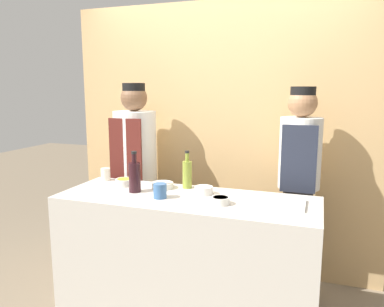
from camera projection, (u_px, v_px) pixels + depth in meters
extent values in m
cube|color=tan|center=(223.00, 139.00, 3.42)|extent=(2.81, 0.18, 2.40)
cube|color=beige|center=(186.00, 261.00, 2.62)|extent=(1.77, 0.63, 0.93)
cylinder|color=silver|center=(162.00, 185.00, 2.76)|extent=(0.16, 0.16, 0.04)
cylinder|color=#703384|center=(162.00, 183.00, 2.76)|extent=(0.13, 0.13, 0.01)
cylinder|color=silver|center=(204.00, 190.00, 2.60)|extent=(0.13, 0.13, 0.06)
cylinder|color=red|center=(204.00, 188.00, 2.60)|extent=(0.11, 0.11, 0.02)
cylinder|color=silver|center=(220.00, 201.00, 2.38)|extent=(0.12, 0.12, 0.05)
cylinder|color=silver|center=(221.00, 198.00, 2.38)|extent=(0.10, 0.10, 0.01)
cylinder|color=silver|center=(125.00, 182.00, 2.84)|extent=(0.14, 0.14, 0.05)
cylinder|color=yellow|center=(125.00, 180.00, 2.83)|extent=(0.11, 0.11, 0.02)
cube|color=white|center=(279.00, 203.00, 2.38)|extent=(0.33, 0.25, 0.02)
cylinder|color=olive|center=(187.00, 175.00, 2.75)|extent=(0.07, 0.07, 0.20)
cylinder|color=olive|center=(187.00, 157.00, 2.73)|extent=(0.03, 0.03, 0.06)
cylinder|color=black|center=(187.00, 152.00, 2.73)|extent=(0.03, 0.03, 0.02)
cylinder|color=black|center=(135.00, 177.00, 2.65)|extent=(0.09, 0.09, 0.21)
cylinder|color=black|center=(134.00, 158.00, 2.63)|extent=(0.03, 0.03, 0.06)
cylinder|color=black|center=(134.00, 153.00, 2.62)|extent=(0.04, 0.04, 0.02)
cylinder|color=#386093|center=(160.00, 191.00, 2.51)|extent=(0.09, 0.09, 0.10)
cylinder|color=silver|center=(106.00, 174.00, 2.99)|extent=(0.07, 0.07, 0.10)
cylinder|color=#28282D|center=(137.00, 225.00, 3.42)|extent=(0.27, 0.27, 0.84)
cylinder|color=white|center=(135.00, 146.00, 3.30)|extent=(0.37, 0.37, 0.62)
cube|color=#561E19|center=(125.00, 152.00, 3.14)|extent=(0.30, 0.02, 0.57)
sphere|color=brown|center=(134.00, 98.00, 3.23)|extent=(0.23, 0.23, 0.23)
cylinder|color=black|center=(134.00, 88.00, 3.21)|extent=(0.19, 0.19, 0.08)
cylinder|color=#28282D|center=(296.00, 242.00, 2.97)|extent=(0.23, 0.23, 0.90)
cylinder|color=silver|center=(300.00, 153.00, 2.84)|extent=(0.32, 0.32, 0.54)
cube|color=#232838|center=(299.00, 159.00, 2.71)|extent=(0.25, 0.02, 0.50)
sphere|color=#9E704C|center=(303.00, 103.00, 2.78)|extent=(0.22, 0.22, 0.22)
cylinder|color=black|center=(303.00, 92.00, 2.76)|extent=(0.18, 0.18, 0.08)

